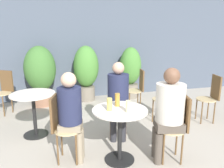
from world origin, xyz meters
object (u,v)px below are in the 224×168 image
bistro_chair_0 (178,122)px  seated_person_2 (71,109)px  beer_glass_1 (128,106)px  bistro_chair_5 (211,94)px  potted_plant_2 (130,70)px  beer_glass_2 (118,100)px  bistro_chair_2 (61,123)px  potted_plant_0 (40,73)px  seated_person_1 (118,95)px  seated_person_0 (169,108)px  bistro_chair_3 (138,86)px  beer_glass_0 (109,104)px  cafe_table_far (34,104)px  bistro_chair_1 (118,104)px  potted_plant_1 (86,70)px  bistro_chair_4 (167,95)px  bistro_chair_6 (5,88)px  cafe_table_near (120,123)px

bistro_chair_0 → seated_person_2: seated_person_2 is taller
bistro_chair_0 → beer_glass_1: bistro_chair_0 is taller
bistro_chair_5 → potted_plant_2: size_ratio=0.69×
beer_glass_2 → bistro_chair_2: bearing=175.8°
bistro_chair_0 → potted_plant_0: bearing=-132.6°
seated_person_2 → seated_person_1: bearing=-45.0°
seated_person_0 → bistro_chair_3: bearing=-175.6°
beer_glass_2 → beer_glass_0: bearing=-137.3°
cafe_table_far → seated_person_2: seated_person_2 is taller
bistro_chair_1 → bistro_chair_2: 1.11m
bistro_chair_0 → potted_plant_0: potted_plant_0 is taller
bistro_chair_0 → bistro_chair_2: (-1.52, 0.39, 0.00)m
beer_glass_1 → beer_glass_2: size_ratio=0.86×
potted_plant_1 → bistro_chair_4: bearing=-55.3°
bistro_chair_4 → potted_plant_0: bearing=-74.7°
seated_person_1 → seated_person_2: size_ratio=1.03×
bistro_chair_4 → beer_glass_2: size_ratio=5.13×
bistro_chair_0 → seated_person_1: (-0.60, 0.82, 0.20)m
bistro_chair_2 → bistro_chair_4: same height
cafe_table_far → bistro_chair_1: bistro_chair_1 is taller
bistro_chair_0 → potted_plant_0: size_ratio=0.65×
bistro_chair_6 → seated_person_0: size_ratio=0.71×
bistro_chair_0 → seated_person_0: size_ratio=0.71×
seated_person_1 → bistro_chair_2: bearing=-140.7°
bistro_chair_0 → beer_glass_0: bistro_chair_0 is taller
beer_glass_0 → beer_glass_2: size_ratio=0.93×
seated_person_1 → potted_plant_2: 2.35m
bistro_chair_2 → beer_glass_1: bearing=-96.6°
bistro_chair_3 → potted_plant_2: bearing=178.8°
bistro_chair_3 → beer_glass_0: (-1.10, -1.77, 0.27)m
potted_plant_2 → beer_glass_0: bearing=-114.8°
bistro_chair_1 → seated_person_2: 1.03m
bistro_chair_0 → bistro_chair_3: same height
seated_person_2 → potted_plant_0: 2.60m
bistro_chair_1 → beer_glass_0: bistro_chair_1 is taller
bistro_chair_0 → potted_plant_1: bearing=-150.9°
beer_glass_0 → seated_person_0: bearing=-12.1°
bistro_chair_1 → beer_glass_0: (-0.34, -0.76, 0.27)m
seated_person_0 → beer_glass_0: seated_person_0 is taller
bistro_chair_6 → seated_person_0: (2.47, -2.54, 0.20)m
beer_glass_0 → beer_glass_1: 0.24m
beer_glass_0 → bistro_chair_4: bearing=35.9°
bistro_chair_0 → bistro_chair_6: size_ratio=1.00×
seated_person_0 → potted_plant_0: 3.36m
cafe_table_near → cafe_table_far: same height
beer_glass_0 → potted_plant_1: bearing=87.7°
bistro_chair_1 → bistro_chair_4: 1.06m
seated_person_1 → beer_glass_1: size_ratio=8.22×
bistro_chair_6 → seated_person_2: (1.23, -2.22, 0.19)m
bistro_chair_3 → potted_plant_1: size_ratio=0.66×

